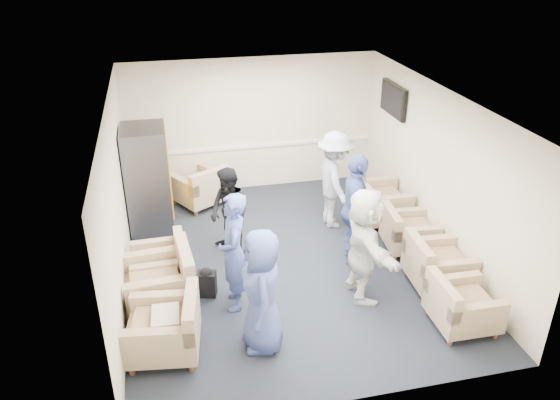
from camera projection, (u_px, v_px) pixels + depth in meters
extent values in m
plane|color=black|center=(287.00, 262.00, 8.88)|extent=(6.00, 6.00, 0.00)
plane|color=white|center=(288.00, 100.00, 7.68)|extent=(6.00, 6.00, 0.00)
cube|color=beige|center=(252.00, 125.00, 10.90)|extent=(5.00, 0.02, 2.70)
cube|color=beige|center=(354.00, 306.00, 5.66)|extent=(5.00, 0.02, 2.70)
cube|color=beige|center=(117.00, 203.00, 7.79)|extent=(0.02, 6.00, 2.70)
cube|color=beige|center=(438.00, 172.00, 8.78)|extent=(0.02, 6.00, 2.70)
cube|color=white|center=(253.00, 146.00, 11.08)|extent=(4.98, 0.04, 0.06)
cube|color=black|center=(393.00, 100.00, 10.03)|extent=(0.07, 1.00, 0.58)
cube|color=black|center=(392.00, 100.00, 10.02)|extent=(0.01, 0.92, 0.50)
cube|color=#52535A|center=(395.00, 107.00, 10.10)|extent=(0.04, 0.10, 0.25)
cube|color=tan|center=(164.00, 335.00, 6.87)|extent=(1.00, 1.00, 0.29)
cube|color=#8F6C4F|center=(162.00, 323.00, 6.78)|extent=(0.69, 0.66, 0.10)
cube|color=tan|center=(191.00, 311.00, 6.73)|extent=(0.27, 0.90, 0.42)
cube|color=tan|center=(160.00, 289.00, 7.72)|extent=(1.01, 1.01, 0.31)
cube|color=#8F6C4F|center=(158.00, 276.00, 7.63)|extent=(0.70, 0.66, 0.11)
cube|color=tan|center=(185.00, 262.00, 7.66)|extent=(0.23, 0.95, 0.44)
cube|color=tan|center=(159.00, 271.00, 8.21)|extent=(0.83, 0.83, 0.27)
cube|color=#8F6C4F|center=(158.00, 261.00, 8.13)|extent=(0.57, 0.54, 0.10)
cube|color=tan|center=(180.00, 249.00, 8.14)|extent=(0.15, 0.81, 0.38)
cube|color=tan|center=(463.00, 311.00, 7.34)|extent=(0.82, 0.82, 0.27)
cube|color=#8F6C4F|center=(465.00, 300.00, 7.26)|extent=(0.57, 0.53, 0.09)
cube|color=tan|center=(443.00, 294.00, 7.14)|extent=(0.15, 0.81, 0.38)
cube|color=tan|center=(438.00, 270.00, 8.20)|extent=(0.90, 0.90, 0.28)
cube|color=#8F6C4F|center=(440.00, 259.00, 8.11)|extent=(0.62, 0.59, 0.10)
cube|color=tan|center=(418.00, 253.00, 8.00)|extent=(0.19, 0.86, 0.40)
cube|color=tan|center=(409.00, 236.00, 9.13)|extent=(0.88, 0.88, 0.26)
cube|color=#8F6C4F|center=(410.00, 227.00, 9.05)|extent=(0.61, 0.57, 0.09)
cube|color=tan|center=(391.00, 221.00, 8.96)|extent=(0.22, 0.81, 0.38)
cube|color=tan|center=(379.00, 207.00, 9.99)|extent=(0.95, 0.95, 0.31)
cube|color=#8F6C4F|center=(380.00, 197.00, 9.90)|extent=(0.66, 0.62, 0.11)
cube|color=tan|center=(360.00, 191.00, 9.75)|extent=(0.17, 0.94, 0.44)
cube|color=tan|center=(200.00, 191.00, 10.65)|extent=(1.19, 1.19, 0.29)
cube|color=#8F6C4F|center=(199.00, 182.00, 10.56)|extent=(0.79, 0.80, 0.10)
cube|color=tan|center=(210.00, 181.00, 10.26)|extent=(0.82, 0.56, 0.41)
cube|color=#52535A|center=(148.00, 179.00, 9.52)|extent=(0.75, 0.89, 1.89)
cube|color=orange|center=(169.00, 172.00, 9.55)|extent=(0.02, 0.76, 1.51)
cube|color=black|center=(173.00, 212.00, 9.90)|extent=(0.02, 0.45, 0.12)
cube|color=black|center=(207.00, 284.00, 8.00)|extent=(0.31, 0.26, 0.39)
sphere|color=black|center=(206.00, 274.00, 7.92)|extent=(0.19, 0.19, 0.19)
cube|color=beige|center=(166.00, 318.00, 6.76)|extent=(0.36, 0.46, 0.13)
imported|color=#405199|center=(262.00, 291.00, 6.74)|extent=(0.60, 0.86, 1.68)
imported|color=#405199|center=(234.00, 252.00, 7.49)|extent=(0.48, 0.68, 1.75)
imported|color=black|center=(229.00, 212.00, 8.82)|extent=(0.86, 0.92, 1.50)
imported|color=silver|center=(335.00, 180.00, 9.62)|extent=(0.68, 1.16, 1.78)
imported|color=#405199|center=(355.00, 210.00, 8.52)|extent=(0.73, 1.16, 1.85)
imported|color=silver|center=(364.00, 245.00, 7.70)|extent=(0.56, 1.61, 1.72)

